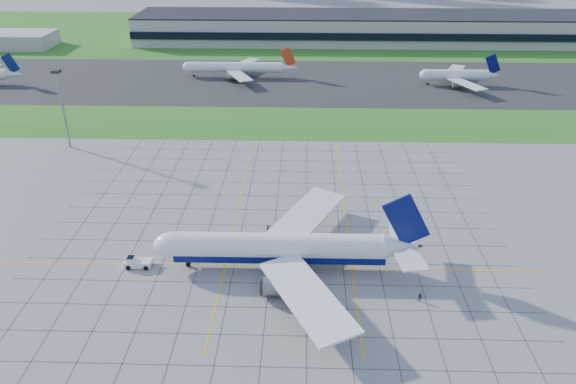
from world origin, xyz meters
The scene contains 14 objects.
ground centered at (0.00, 0.00, 0.00)m, with size 1400.00×1400.00×0.00m, color gray.
grass_median centered at (0.00, 90.00, 0.02)m, with size 700.00×35.00×0.04m, color #2B691E.
asphalt_taxiway centered at (0.00, 145.00, 0.03)m, with size 700.00×75.00×0.04m, color #383838.
grass_far centered at (0.00, 255.00, 0.02)m, with size 700.00×145.00×0.04m, color #2B691E.
apron_markings centered at (0.43, 11.09, 0.02)m, with size 120.00×130.00×0.03m.
terminal centered at (40.00, 229.87, 7.89)m, with size 260.00×43.00×15.80m.
service_block centered at (-160.00, 210.00, 4.00)m, with size 50.00×25.00×8.00m, color #B7B7B2.
light_mast centered at (-70.00, 65.00, 16.18)m, with size 2.50×2.50×25.60m.
airliner centered at (2.48, -2.17, 5.10)m, with size 59.18×60.01×18.64m.
pushback_tug centered at (-29.27, -2.62, 1.06)m, with size 8.55×3.03×2.38m.
crew_near centered at (-28.23, -2.83, 0.77)m, with size 0.56×0.37×1.55m, color black.
crew_far centered at (30.71, -13.10, 0.98)m, with size 0.95×0.74×1.96m, color black.
distant_jet_1 centered at (-24.58, 151.39, 4.49)m, with size 50.08×42.66×14.08m.
distant_jet_2 centered at (74.23, 141.27, 4.48)m, with size 32.59×42.66×14.08m.
Camera 1 is at (7.03, -104.14, 70.77)m, focal length 35.00 mm.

